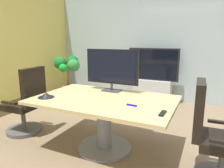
# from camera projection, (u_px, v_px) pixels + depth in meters

# --- Properties ---
(ground_plane) EXTENTS (6.86, 6.86, 0.00)m
(ground_plane) POSITION_uv_depth(u_px,v_px,m) (115.00, 149.00, 2.92)
(ground_plane) COLOR #7A664C
(wall_back_glass_partition) EXTENTS (5.86, 0.10, 2.92)m
(wall_back_glass_partition) POSITION_uv_depth(u_px,v_px,m) (162.00, 41.00, 5.10)
(wall_back_glass_partition) COLOR #9EB2B7
(wall_back_glass_partition) RESTS_ON ground
(conference_table) EXTENTS (1.87, 1.19, 0.73)m
(conference_table) POSITION_uv_depth(u_px,v_px,m) (104.00, 111.00, 2.83)
(conference_table) COLOR tan
(conference_table) RESTS_ON ground
(office_chair_left) EXTENTS (0.61, 0.58, 1.09)m
(office_chair_left) POSITION_uv_depth(u_px,v_px,m) (27.00, 106.00, 3.34)
(office_chair_left) COLOR #4C4C51
(office_chair_left) RESTS_ON ground
(office_chair_right) EXTENTS (0.61, 0.58, 1.09)m
(office_chair_right) POSITION_uv_depth(u_px,v_px,m) (214.00, 141.00, 2.19)
(office_chair_right) COLOR #4C4C51
(office_chair_right) RESTS_ON ground
(tv_monitor) EXTENTS (0.84, 0.18, 0.64)m
(tv_monitor) POSITION_uv_depth(u_px,v_px,m) (112.00, 68.00, 3.13)
(tv_monitor) COLOR #333338
(tv_monitor) RESTS_ON conference_table
(wall_display_unit) EXTENTS (1.20, 0.36, 1.31)m
(wall_display_unit) POSITION_uv_depth(u_px,v_px,m) (152.00, 84.00, 5.05)
(wall_display_unit) COLOR #B7BABC
(wall_display_unit) RESTS_ON ground
(potted_plant) EXTENTS (0.71, 0.65, 1.09)m
(potted_plant) POSITION_uv_depth(u_px,v_px,m) (68.00, 71.00, 5.45)
(potted_plant) COLOR brown
(potted_plant) RESTS_ON ground
(conference_phone) EXTENTS (0.22, 0.22, 0.07)m
(conference_phone) POSITION_uv_depth(u_px,v_px,m) (46.00, 95.00, 2.83)
(conference_phone) COLOR black
(conference_phone) RESTS_ON conference_table
(remote_control) EXTENTS (0.06, 0.17, 0.02)m
(remote_control) POSITION_uv_depth(u_px,v_px,m) (163.00, 113.00, 2.21)
(remote_control) COLOR black
(remote_control) RESTS_ON conference_table
(whiteboard_marker) EXTENTS (0.13, 0.03, 0.02)m
(whiteboard_marker) POSITION_uv_depth(u_px,v_px,m) (132.00, 105.00, 2.47)
(whiteboard_marker) COLOR #1919A5
(whiteboard_marker) RESTS_ON conference_table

